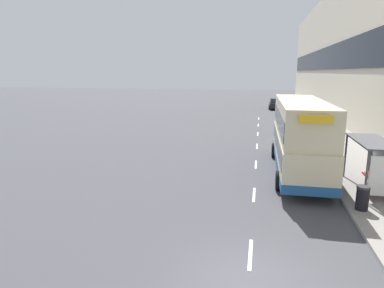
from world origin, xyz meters
TOP-DOWN VIEW (x-y plane):
  - ground_plane at (0.00, 0.00)m, footprint 220.00×220.00m
  - pavement at (6.50, 38.50)m, footprint 5.00×93.00m
  - terrace_facade at (10.49, 38.50)m, footprint 3.10×93.00m
  - lane_mark_0 at (0.00, 1.55)m, footprint 0.12×2.00m
  - lane_mark_1 at (0.00, 7.27)m, footprint 0.12×2.00m
  - lane_mark_2 at (0.00, 12.99)m, footprint 0.12×2.00m
  - lane_mark_3 at (0.00, 18.71)m, footprint 0.12×2.00m
  - lane_mark_4 at (0.00, 24.42)m, footprint 0.12×2.00m
  - lane_mark_5 at (0.00, 30.14)m, footprint 0.12×2.00m
  - lane_mark_6 at (0.00, 35.86)m, footprint 0.12×2.00m
  - bus_shelter at (5.77, 8.54)m, footprint 1.60×4.20m
  - double_decker_bus_near at (2.48, 11.59)m, footprint 2.85×10.86m
  - car_0 at (2.50, 47.86)m, footprint 2.02×4.06m
  - car_1 at (3.13, 21.96)m, footprint 1.96×4.59m
  - pedestrian_1 at (6.72, 12.31)m, footprint 0.35×0.35m
  - litter_bin at (4.55, 5.95)m, footprint 0.55×0.55m

SIDE VIEW (x-z plane):
  - ground_plane at x=0.00m, z-range 0.00..0.00m
  - lane_mark_0 at x=0.00m, z-range 0.00..0.01m
  - lane_mark_1 at x=0.00m, z-range 0.00..0.01m
  - lane_mark_2 at x=0.00m, z-range 0.00..0.01m
  - lane_mark_3 at x=0.00m, z-range 0.00..0.01m
  - lane_mark_4 at x=0.00m, z-range 0.00..0.01m
  - lane_mark_5 at x=0.00m, z-range 0.00..0.01m
  - lane_mark_6 at x=0.00m, z-range 0.00..0.01m
  - pavement at x=6.50m, z-range 0.00..0.14m
  - litter_bin at x=4.55m, z-range 0.14..1.19m
  - car_0 at x=2.50m, z-range -0.01..1.77m
  - car_1 at x=3.13m, z-range -0.02..1.81m
  - pedestrian_1 at x=6.72m, z-range 0.16..1.91m
  - bus_shelter at x=5.77m, z-range 0.64..3.12m
  - double_decker_bus_near at x=2.48m, z-range 0.13..4.43m
  - terrace_facade at x=10.49m, z-range -0.01..17.29m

